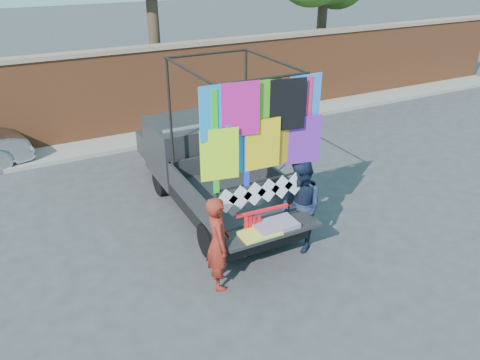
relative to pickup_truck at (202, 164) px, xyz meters
name	(u,v)px	position (x,y,z in m)	size (l,w,h in m)	color
ground	(249,246)	(0.00, -2.21, -0.86)	(90.00, 90.00, 0.00)	#38383A
brick_wall	(139,91)	(0.00, 4.79, 0.47)	(30.00, 0.45, 2.61)	brown
curb	(149,138)	(0.00, 4.09, -0.80)	(30.00, 1.20, 0.12)	gray
pickup_truck	(202,164)	(0.00, 0.00, 0.00)	(2.15, 5.39, 3.39)	black
woman	(218,243)	(-0.99, -2.97, -0.02)	(0.61, 0.40, 1.68)	maroon
man	(300,206)	(0.83, -2.67, 0.05)	(0.88, 0.69, 1.81)	#151F36
streamer_bundle	(256,223)	(-0.19, -2.83, 0.07)	(1.01, 0.11, 0.69)	#FF0D19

